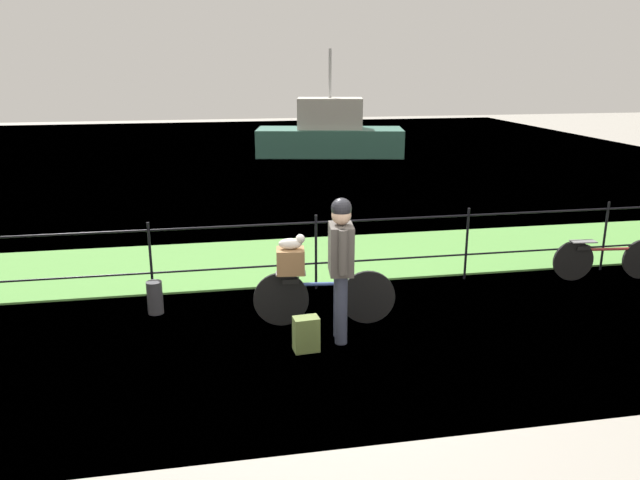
{
  "coord_description": "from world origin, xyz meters",
  "views": [
    {
      "loc": [
        -1.46,
        -5.92,
        3.11
      ],
      "look_at": [
        -0.06,
        1.58,
        0.9
      ],
      "focal_mm": 34.58,
      "sensor_mm": 36.0,
      "label": 1
    }
  ],
  "objects_px": {
    "cyclist_person": "(341,257)",
    "moored_boat_near": "(330,135)",
    "mooring_bollard": "(155,297)",
    "bicycle_parked": "(606,259)",
    "bicycle_main": "(323,297)",
    "wooden_crate": "(291,261)",
    "backpack_on_paving": "(306,334)",
    "terrier_dog": "(292,243)"
  },
  "relations": [
    {
      "from": "cyclist_person",
      "to": "moored_boat_near",
      "type": "height_order",
      "value": "moored_boat_near"
    },
    {
      "from": "mooring_bollard",
      "to": "moored_boat_near",
      "type": "relative_size",
      "value": 0.08
    },
    {
      "from": "bicycle_parked",
      "to": "bicycle_main",
      "type": "bearing_deg",
      "value": -169.38
    },
    {
      "from": "cyclist_person",
      "to": "bicycle_parked",
      "type": "height_order",
      "value": "cyclist_person"
    },
    {
      "from": "bicycle_main",
      "to": "moored_boat_near",
      "type": "height_order",
      "value": "moored_boat_near"
    },
    {
      "from": "bicycle_main",
      "to": "mooring_bollard",
      "type": "relative_size",
      "value": 4.03
    },
    {
      "from": "wooden_crate",
      "to": "mooring_bollard",
      "type": "xyz_separation_m",
      "value": [
        -1.66,
        0.68,
        -0.61
      ]
    },
    {
      "from": "wooden_crate",
      "to": "bicycle_parked",
      "type": "relative_size",
      "value": 0.2
    },
    {
      "from": "cyclist_person",
      "to": "bicycle_parked",
      "type": "bearing_deg",
      "value": 16.74
    },
    {
      "from": "bicycle_parked",
      "to": "moored_boat_near",
      "type": "height_order",
      "value": "moored_boat_near"
    },
    {
      "from": "backpack_on_paving",
      "to": "cyclist_person",
      "type": "bearing_deg",
      "value": -158.36
    },
    {
      "from": "backpack_on_paving",
      "to": "mooring_bollard",
      "type": "relative_size",
      "value": 0.93
    },
    {
      "from": "cyclist_person",
      "to": "backpack_on_paving",
      "type": "xyz_separation_m",
      "value": [
        -0.44,
        -0.22,
        -0.8
      ]
    },
    {
      "from": "bicycle_parked",
      "to": "mooring_bollard",
      "type": "bearing_deg",
      "value": -179.09
    },
    {
      "from": "wooden_crate",
      "to": "mooring_bollard",
      "type": "relative_size",
      "value": 0.77
    },
    {
      "from": "backpack_on_paving",
      "to": "bicycle_parked",
      "type": "relative_size",
      "value": 0.24
    },
    {
      "from": "bicycle_main",
      "to": "wooden_crate",
      "type": "height_order",
      "value": "wooden_crate"
    },
    {
      "from": "cyclist_person",
      "to": "backpack_on_paving",
      "type": "height_order",
      "value": "cyclist_person"
    },
    {
      "from": "bicycle_main",
      "to": "moored_boat_near",
      "type": "relative_size",
      "value": 0.33
    },
    {
      "from": "wooden_crate",
      "to": "bicycle_parked",
      "type": "height_order",
      "value": "wooden_crate"
    },
    {
      "from": "bicycle_main",
      "to": "wooden_crate",
      "type": "bearing_deg",
      "value": 173.05
    },
    {
      "from": "moored_boat_near",
      "to": "bicycle_main",
      "type": "bearing_deg",
      "value": -101.78
    },
    {
      "from": "wooden_crate",
      "to": "backpack_on_paving",
      "type": "relative_size",
      "value": 0.83
    },
    {
      "from": "backpack_on_paving",
      "to": "mooring_bollard",
      "type": "distance_m",
      "value": 2.23
    },
    {
      "from": "bicycle_main",
      "to": "backpack_on_paving",
      "type": "relative_size",
      "value": 4.32
    },
    {
      "from": "bicycle_main",
      "to": "terrier_dog",
      "type": "xyz_separation_m",
      "value": [
        -0.36,
        0.04,
        0.69
      ]
    },
    {
      "from": "moored_boat_near",
      "to": "cyclist_person",
      "type": "bearing_deg",
      "value": -100.99
    },
    {
      "from": "wooden_crate",
      "to": "moored_boat_near",
      "type": "xyz_separation_m",
      "value": [
        3.32,
        14.01,
        -0.11
      ]
    },
    {
      "from": "backpack_on_paving",
      "to": "bicycle_parked",
      "type": "bearing_deg",
      "value": -167.43
    },
    {
      "from": "bicycle_main",
      "to": "mooring_bollard",
      "type": "distance_m",
      "value": 2.18
    },
    {
      "from": "wooden_crate",
      "to": "cyclist_person",
      "type": "bearing_deg",
      "value": -45.72
    },
    {
      "from": "terrier_dog",
      "to": "bicycle_parked",
      "type": "relative_size",
      "value": 0.19
    },
    {
      "from": "terrier_dog",
      "to": "moored_boat_near",
      "type": "distance_m",
      "value": 14.4
    },
    {
      "from": "wooden_crate",
      "to": "terrier_dog",
      "type": "xyz_separation_m",
      "value": [
        0.02,
        -0.0,
        0.23
      ]
    },
    {
      "from": "wooden_crate",
      "to": "mooring_bollard",
      "type": "height_order",
      "value": "wooden_crate"
    },
    {
      "from": "wooden_crate",
      "to": "cyclist_person",
      "type": "xyz_separation_m",
      "value": [
        0.5,
        -0.51,
        0.18
      ]
    },
    {
      "from": "backpack_on_paving",
      "to": "moored_boat_near",
      "type": "bearing_deg",
      "value": -107.61
    },
    {
      "from": "backpack_on_paving",
      "to": "moored_boat_near",
      "type": "distance_m",
      "value": 15.11
    },
    {
      "from": "mooring_bollard",
      "to": "bicycle_parked",
      "type": "bearing_deg",
      "value": 0.91
    },
    {
      "from": "terrier_dog",
      "to": "wooden_crate",
      "type": "bearing_deg",
      "value": 173.05
    },
    {
      "from": "terrier_dog",
      "to": "cyclist_person",
      "type": "bearing_deg",
      "value": -46.99
    },
    {
      "from": "cyclist_person",
      "to": "mooring_bollard",
      "type": "bearing_deg",
      "value": 151.13
    }
  ]
}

